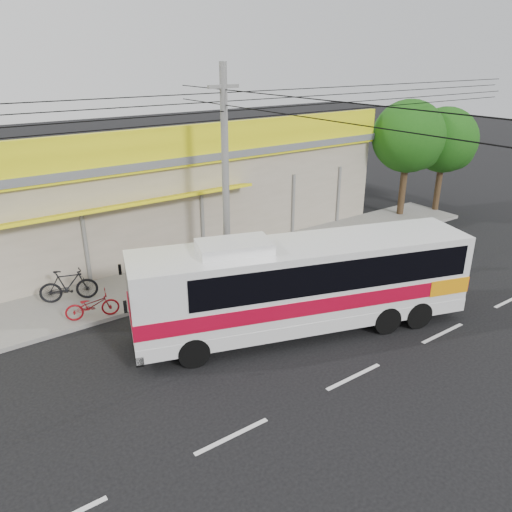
{
  "coord_description": "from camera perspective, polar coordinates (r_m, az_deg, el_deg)",
  "views": [
    {
      "loc": [
        -8.85,
        -10.32,
        8.3
      ],
      "look_at": [
        -0.13,
        2.0,
        2.15
      ],
      "focal_mm": 35.0,
      "sensor_mm": 36.0,
      "label": 1
    }
  ],
  "objects": [
    {
      "name": "white_car",
      "position": [
        23.07,
        18.54,
        1.48
      ],
      "size": [
        4.6,
        2.77,
        1.2
      ],
      "primitive_type": "imported",
      "rotation": [
        0.0,
        0.0,
        1.76
      ],
      "color": "white",
      "rests_on": "ground"
    },
    {
      "name": "motorbike_dark",
      "position": [
        18.72,
        -20.66,
        -3.16
      ],
      "size": [
        2.05,
        1.14,
        1.19
      ],
      "primitive_type": "imported",
      "rotation": [
        0.0,
        0.0,
        1.26
      ],
      "color": "black",
      "rests_on": "sidewalk"
    },
    {
      "name": "storefront_building",
      "position": [
        24.34,
        -12.96,
        7.34
      ],
      "size": [
        22.6,
        9.2,
        5.7
      ],
      "color": "gray",
      "rests_on": "ground"
    },
    {
      "name": "motorbike_red",
      "position": [
        17.35,
        -18.23,
        -5.37
      ],
      "size": [
        1.82,
        1.02,
        0.91
      ],
      "primitive_type": "imported",
      "rotation": [
        0.0,
        0.0,
        1.31
      ],
      "color": "maroon",
      "rests_on": "sidewalk"
    },
    {
      "name": "tree_near",
      "position": [
        27.7,
        17.26,
        12.67
      ],
      "size": [
        3.73,
        3.73,
        6.18
      ],
      "color": "#342115",
      "rests_on": "ground"
    },
    {
      "name": "utility_pole",
      "position": [
        18.02,
        -3.7,
        16.85
      ],
      "size": [
        34.0,
        14.0,
        8.05
      ],
      "color": "slate",
      "rests_on": "ground"
    },
    {
      "name": "coach_bus",
      "position": [
        15.67,
        6.01,
        -2.65
      ],
      "size": [
        10.82,
        5.43,
        3.28
      ],
      "rotation": [
        0.0,
        0.0,
        -0.31
      ],
      "color": "silver",
      "rests_on": "ground"
    },
    {
      "name": "lane_markings",
      "position": [
        14.44,
        11.1,
        -13.4
      ],
      "size": [
        50.0,
        0.12,
        0.01
      ],
      "primitive_type": null,
      "color": "silver",
      "rests_on": "ground"
    },
    {
      "name": "sidewalk",
      "position": [
        20.31,
        -6.24,
        -1.85
      ],
      "size": [
        30.0,
        3.2,
        0.15
      ],
      "primitive_type": "cube",
      "color": "slate",
      "rests_on": "ground"
    },
    {
      "name": "ground",
      "position": [
        15.93,
        4.6,
        -9.3
      ],
      "size": [
        120.0,
        120.0,
        0.0
      ],
      "primitive_type": "plane",
      "color": "black",
      "rests_on": "ground"
    },
    {
      "name": "tree_far",
      "position": [
        29.21,
        20.94,
        12.06
      ],
      "size": [
        3.46,
        3.46,
        5.73
      ],
      "color": "#342115",
      "rests_on": "ground"
    }
  ]
}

